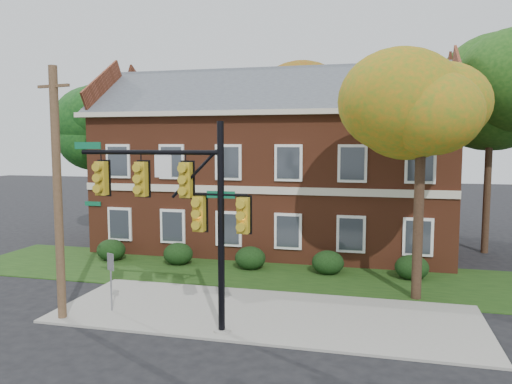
% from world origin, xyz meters
% --- Properties ---
extents(ground, '(120.00, 120.00, 0.00)m').
position_xyz_m(ground, '(0.00, 0.00, 0.00)').
color(ground, black).
rests_on(ground, ground).
extents(sidewalk, '(14.00, 5.00, 0.08)m').
position_xyz_m(sidewalk, '(0.00, 1.00, 0.04)').
color(sidewalk, gray).
rests_on(sidewalk, ground).
extents(grass_strip, '(30.00, 6.00, 0.04)m').
position_xyz_m(grass_strip, '(0.00, 6.00, 0.02)').
color(grass_strip, '#193811').
rests_on(grass_strip, ground).
extents(apartment_building, '(18.80, 8.80, 9.74)m').
position_xyz_m(apartment_building, '(-2.00, 11.95, 4.99)').
color(apartment_building, brown).
rests_on(apartment_building, ground).
extents(hedge_far_left, '(1.40, 1.26, 1.05)m').
position_xyz_m(hedge_far_left, '(-9.00, 6.70, 0.53)').
color(hedge_far_left, black).
rests_on(hedge_far_left, ground).
extents(hedge_left, '(1.40, 1.26, 1.05)m').
position_xyz_m(hedge_left, '(-5.50, 6.70, 0.53)').
color(hedge_left, black).
rests_on(hedge_left, ground).
extents(hedge_center, '(1.40, 1.26, 1.05)m').
position_xyz_m(hedge_center, '(-2.00, 6.70, 0.53)').
color(hedge_center, black).
rests_on(hedge_center, ground).
extents(hedge_right, '(1.40, 1.26, 1.05)m').
position_xyz_m(hedge_right, '(1.50, 6.70, 0.53)').
color(hedge_right, black).
rests_on(hedge_right, ground).
extents(hedge_far_right, '(1.40, 1.26, 1.05)m').
position_xyz_m(hedge_far_right, '(5.00, 6.70, 0.53)').
color(hedge_far_right, black).
rests_on(hedge_far_right, ground).
extents(tree_near_right, '(4.50, 4.25, 8.58)m').
position_xyz_m(tree_near_right, '(5.22, 3.87, 6.67)').
color(tree_near_right, black).
rests_on(tree_near_right, ground).
extents(tree_left_rear, '(5.40, 5.10, 8.88)m').
position_xyz_m(tree_left_rear, '(-11.73, 10.84, 6.68)').
color(tree_left_rear, black).
rests_on(tree_left_rear, ground).
extents(tree_right_rear, '(6.30, 5.95, 10.62)m').
position_xyz_m(tree_right_rear, '(9.31, 12.81, 8.12)').
color(tree_right_rear, black).
rests_on(tree_right_rear, ground).
extents(tree_far_rear, '(6.84, 6.46, 11.52)m').
position_xyz_m(tree_far_rear, '(-0.66, 19.79, 8.84)').
color(tree_far_rear, black).
rests_on(tree_far_rear, ground).
extents(traffic_signal, '(5.69, 0.51, 6.35)m').
position_xyz_m(traffic_signal, '(-2.03, -0.91, 3.94)').
color(traffic_signal, gray).
rests_on(traffic_signal, ground).
extents(utility_pole, '(1.26, 0.32, 8.11)m').
position_xyz_m(utility_pole, '(-6.30, -1.00, 4.11)').
color(utility_pole, '#4C3A23').
rests_on(utility_pole, ground).
extents(sign_post, '(0.29, 0.14, 2.04)m').
position_xyz_m(sign_post, '(-5.08, -0.02, 1.39)').
color(sign_post, slate).
rests_on(sign_post, ground).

